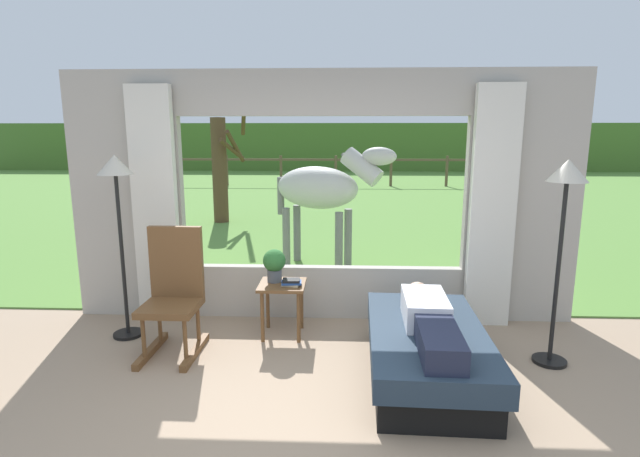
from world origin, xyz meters
name	(u,v)px	position (x,y,z in m)	size (l,w,h in m)	color
ground_plane	(308,450)	(0.00, 0.00, 0.00)	(12.00, 12.00, 0.00)	gray
back_wall_with_window	(322,201)	(0.00, 2.26, 1.25)	(5.20, 0.12, 2.55)	#ADA599
curtain_panel_left	(155,207)	(-1.69, 2.12, 1.20)	(0.44, 0.10, 2.40)	silver
curtain_panel_right	(492,209)	(1.69, 2.12, 1.20)	(0.44, 0.10, 2.40)	silver
outdoor_pasture_lawn	(335,192)	(0.00, 13.16, 0.01)	(36.00, 21.68, 0.02)	#568438
distant_hill_ridge	(338,147)	(0.00, 23.00, 1.20)	(36.00, 2.00, 2.40)	#476D2A
recliner_sofa	(426,352)	(0.89, 0.95, 0.22)	(0.96, 1.73, 0.42)	black
reclining_person	(429,319)	(0.89, 0.90, 0.52)	(0.36, 1.43, 0.22)	silver
rocking_chair	(174,292)	(-1.29, 1.38, 0.55)	(0.49, 0.69, 1.12)	brown
side_table	(282,293)	(-0.36, 1.75, 0.43)	(0.44, 0.44, 0.52)	brown
potted_plant	(274,263)	(-0.44, 1.81, 0.70)	(0.22, 0.22, 0.32)	#4C5156
book_stack	(291,282)	(-0.27, 1.69, 0.55)	(0.20, 0.15, 0.06)	beige
floor_lamp_left	(117,192)	(-1.86, 1.67, 1.41)	(0.32, 0.32, 1.74)	black
floor_lamp_right	(565,201)	(1.99, 1.26, 1.40)	(0.32, 0.32, 1.73)	black
horse	(322,189)	(-0.07, 4.15, 1.16)	(1.78, 1.07, 1.73)	#B2B2AD
pasture_tree	(222,166)	(-2.37, 7.69, 1.22)	(0.90, 1.39, 2.70)	#4C3823
pasture_fence_line	(336,166)	(0.00, 15.08, 0.74)	(16.10, 0.10, 1.10)	brown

